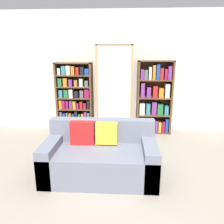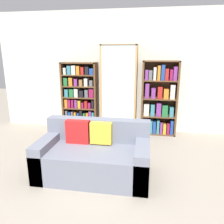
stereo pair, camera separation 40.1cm
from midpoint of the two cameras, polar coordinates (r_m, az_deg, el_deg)
name	(u,v)px [view 2 (the right image)]	position (r m, az deg, el deg)	size (l,w,h in m)	color
ground_plane	(99,202)	(2.90, 0.85, -22.63)	(16.00, 16.00, 0.00)	gray
wall_back	(124,73)	(5.08, 5.57, 10.20)	(6.01, 0.06, 2.70)	silver
couch	(94,156)	(3.32, -1.19, -11.51)	(1.62, 0.86, 0.79)	slate
bookshelf_left	(80,98)	(5.12, -6.09, 3.71)	(0.81, 0.32, 1.58)	brown
display_cabinet	(119,90)	(4.91, 4.19, 5.61)	(0.78, 0.36, 1.96)	tan
bookshelf_right	(159,100)	(4.97, 14.52, 3.02)	(0.77, 0.32, 1.63)	brown
wine_bottle	(138,140)	(4.30, 9.40, -7.24)	(0.09, 0.09, 0.38)	#192333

